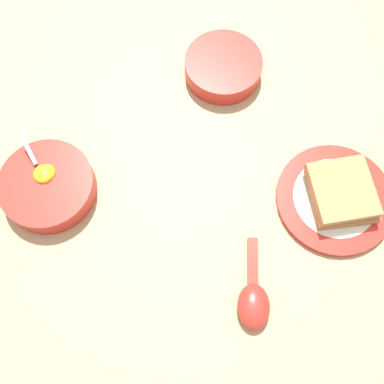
# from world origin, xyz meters

# --- Properties ---
(ground_plane) EXTENTS (3.00, 3.00, 0.00)m
(ground_plane) POSITION_xyz_m (0.00, 0.00, 0.00)
(ground_plane) COLOR tan
(egg_bowl) EXTENTS (0.16, 0.16, 0.07)m
(egg_bowl) POSITION_xyz_m (0.20, -0.14, 0.02)
(egg_bowl) COLOR red
(egg_bowl) RESTS_ON ground_plane
(toast_plate) EXTENTS (0.20, 0.20, 0.01)m
(toast_plate) POSITION_xyz_m (-0.14, 0.21, 0.01)
(toast_plate) COLOR red
(toast_plate) RESTS_ON ground_plane
(toast_sandwich) EXTENTS (0.15, 0.15, 0.04)m
(toast_sandwich) POSITION_xyz_m (-0.14, 0.22, 0.03)
(toast_sandwich) COLOR #9E7042
(toast_sandwich) RESTS_ON toast_plate
(soup_spoon) EXTENTS (0.13, 0.12, 0.03)m
(soup_spoon) POSITION_xyz_m (0.09, 0.23, 0.01)
(soup_spoon) COLOR red
(soup_spoon) RESTS_ON ground_plane
(congee_bowl) EXTENTS (0.15, 0.15, 0.04)m
(congee_bowl) POSITION_xyz_m (-0.19, -0.10, 0.02)
(congee_bowl) COLOR red
(congee_bowl) RESTS_ON ground_plane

